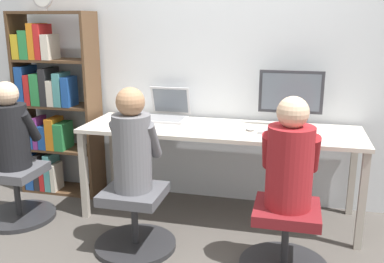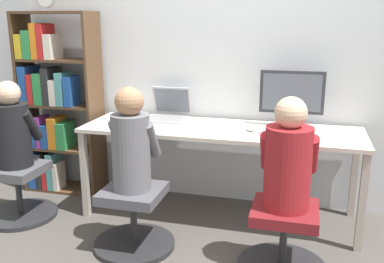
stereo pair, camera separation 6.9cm
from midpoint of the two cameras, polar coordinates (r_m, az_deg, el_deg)
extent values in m
plane|color=#4C4742|center=(3.35, 3.05, -13.48)|extent=(14.00, 14.00, 0.00)
cube|color=silver|center=(3.68, 5.75, 10.26)|extent=(10.00, 0.05, 2.60)
cube|color=beige|center=(3.38, 4.39, 0.22)|extent=(2.19, 0.66, 0.03)
cube|color=#ADA497|center=(3.58, -13.57, -5.63)|extent=(0.05, 0.05, 0.72)
cube|color=#ADA497|center=(3.21, 22.32, -8.83)|extent=(0.05, 0.05, 0.72)
cube|color=#ADA497|center=(4.07, -9.71, -2.94)|extent=(0.05, 0.05, 0.72)
cube|color=#ADA497|center=(3.75, 21.31, -5.36)|extent=(0.05, 0.05, 0.72)
cylinder|color=#333338|center=(3.51, 13.46, 0.76)|extent=(0.20, 0.20, 0.01)
cylinder|color=#333338|center=(3.50, 13.52, 1.62)|extent=(0.04, 0.04, 0.09)
cube|color=#333338|center=(3.46, 13.73, 5.10)|extent=(0.50, 0.02, 0.34)
cube|color=slate|center=(3.45, 13.73, 5.07)|extent=(0.45, 0.01, 0.29)
cube|color=#B7B7BC|center=(3.62, -2.91, 1.64)|extent=(0.35, 0.26, 0.02)
cube|color=gray|center=(3.62, -2.91, 1.81)|extent=(0.30, 0.20, 0.00)
cube|color=#B7B7BC|center=(3.75, -2.15, 4.16)|extent=(0.35, 0.08, 0.25)
cube|color=slate|center=(3.75, -2.18, 4.12)|extent=(0.30, 0.07, 0.21)
cube|color=#B2B2B7|center=(3.28, 13.01, -0.13)|extent=(0.40, 0.17, 0.02)
cube|color=#97979C|center=(3.28, 13.02, 0.09)|extent=(0.37, 0.13, 0.00)
ellipsoid|color=silver|center=(3.33, 8.45, 0.38)|extent=(0.07, 0.10, 0.03)
cylinder|color=#262628|center=(2.89, 12.75, -14.12)|extent=(0.05, 0.05, 0.34)
cube|color=maroon|center=(2.80, 12.99, -10.45)|extent=(0.41, 0.40, 0.07)
cylinder|color=#262628|center=(3.20, -7.02, -14.64)|extent=(0.58, 0.58, 0.04)
cylinder|color=#262628|center=(3.12, -7.13, -11.64)|extent=(0.05, 0.05, 0.34)
cube|color=#4C4C51|center=(3.03, -7.26, -8.18)|extent=(0.41, 0.40, 0.07)
cylinder|color=maroon|center=(2.69, 13.35, -4.78)|extent=(0.29, 0.29, 0.52)
sphere|color=beige|center=(2.60, 13.80, 2.44)|extent=(0.19, 0.19, 0.19)
cylinder|color=maroon|center=(2.74, 10.66, -2.59)|extent=(0.08, 0.22, 0.28)
cylinder|color=maroon|center=(2.74, 16.35, -2.97)|extent=(0.08, 0.22, 0.28)
cylinder|color=slate|center=(2.93, -7.45, -2.78)|extent=(0.26, 0.26, 0.53)
sphere|color=#A87A56|center=(2.84, -7.68, 3.98)|extent=(0.19, 0.19, 0.19)
cylinder|color=slate|center=(3.02, -9.13, -0.78)|extent=(0.07, 0.21, 0.29)
cylinder|color=slate|center=(2.93, -4.69, -1.13)|extent=(0.07, 0.21, 0.29)
cube|color=#513823|center=(4.28, -20.63, 3.60)|extent=(0.02, 0.30, 1.65)
cube|color=#513823|center=(3.91, -12.21, 3.25)|extent=(0.02, 0.30, 1.65)
cube|color=#513823|center=(4.31, -15.81, -7.20)|extent=(0.68, 0.29, 0.02)
cube|color=#513823|center=(4.18, -16.20, -2.02)|extent=(0.68, 0.29, 0.02)
cube|color=#513823|center=(4.09, -16.60, 3.44)|extent=(0.68, 0.29, 0.02)
cube|color=#513823|center=(4.03, -17.03, 9.11)|extent=(0.68, 0.29, 0.02)
cube|color=#513823|center=(4.01, -17.48, 14.89)|extent=(0.68, 0.29, 0.02)
cube|color=#1E4C9E|center=(4.37, -19.50, -4.65)|extent=(0.08, 0.21, 0.34)
cube|color=#262628|center=(4.33, -18.63, -4.78)|extent=(0.06, 0.21, 0.34)
cube|color=red|center=(4.31, -17.94, -5.24)|extent=(0.05, 0.22, 0.27)
cube|color=teal|center=(4.26, -17.39, -4.93)|extent=(0.06, 0.20, 0.35)
cube|color=silver|center=(4.24, -16.85, -5.63)|extent=(0.04, 0.17, 0.26)
cube|color=#1E4C9E|center=(4.29, -20.08, -0.29)|extent=(0.04, 0.22, 0.21)
cube|color=#1E4C9E|center=(4.25, -19.40, -0.33)|extent=(0.07, 0.22, 0.22)
cube|color=#8C338C|center=(4.19, -18.87, 0.04)|extent=(0.05, 0.18, 0.29)
cube|color=#1E4C9E|center=(4.18, -17.96, -0.46)|extent=(0.07, 0.21, 0.22)
cube|color=orange|center=(4.13, -17.08, -0.07)|extent=(0.08, 0.21, 0.29)
cube|color=#2D8C47|center=(4.09, -16.01, -0.43)|extent=(0.09, 0.21, 0.25)
cube|color=#1E4C9E|center=(4.20, -20.34, 5.95)|extent=(0.07, 0.25, 0.34)
cube|color=red|center=(4.15, -19.66, 5.42)|extent=(0.06, 0.21, 0.27)
cube|color=#2D8C47|center=(4.11, -18.73, 5.48)|extent=(0.09, 0.21, 0.28)
cube|color=#262628|center=(4.07, -17.67, 5.84)|extent=(0.06, 0.25, 0.33)
cube|color=silver|center=(4.05, -16.83, 5.13)|extent=(0.06, 0.25, 0.23)
cube|color=teal|center=(3.99, -16.17, 5.51)|extent=(0.07, 0.20, 0.29)
cube|color=#1E4C9E|center=(3.94, -15.26, 5.24)|extent=(0.07, 0.18, 0.26)
cube|color=gold|center=(4.16, -20.84, 10.60)|extent=(0.07, 0.24, 0.21)
cube|color=#2D8C47|center=(4.12, -19.87, 10.88)|extent=(0.08, 0.25, 0.25)
cube|color=orange|center=(4.08, -19.03, 11.35)|extent=(0.06, 0.25, 0.31)
cube|color=red|center=(4.03, -18.41, 11.33)|extent=(0.05, 0.22, 0.30)
cube|color=silver|center=(3.99, -17.57, 10.74)|extent=(0.07, 0.20, 0.21)
cube|color=#B2B2B7|center=(3.95, -18.36, 15.15)|extent=(0.06, 0.03, 0.02)
cylinder|color=#262628|center=(3.86, -21.32, -10.24)|extent=(0.58, 0.58, 0.04)
cylinder|color=#262628|center=(3.79, -21.59, -7.66)|extent=(0.05, 0.05, 0.34)
cube|color=#4C4C51|center=(3.72, -21.88, -4.75)|extent=(0.41, 0.40, 0.07)
cylinder|color=black|center=(3.64, -22.31, -0.48)|extent=(0.28, 0.28, 0.50)
sphere|color=beige|center=(3.57, -22.84, 4.74)|extent=(0.19, 0.19, 0.19)
cylinder|color=black|center=(3.76, -23.37, 1.02)|extent=(0.08, 0.21, 0.28)
cylinder|color=black|center=(3.60, -20.06, 0.78)|extent=(0.08, 0.21, 0.28)
camera|label=1|loc=(0.03, -89.39, 0.16)|focal=40.00mm
camera|label=2|loc=(0.03, 90.61, -0.16)|focal=40.00mm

